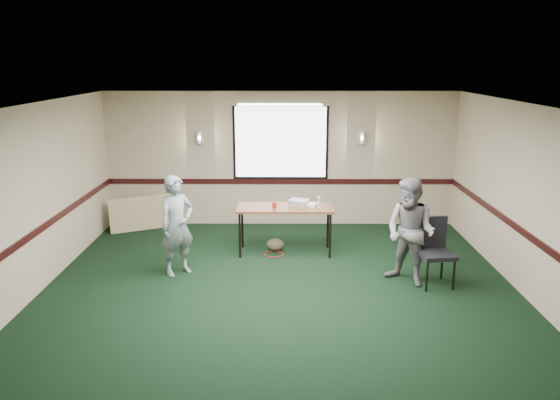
{
  "coord_description": "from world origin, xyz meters",
  "views": [
    {
      "loc": [
        0.04,
        -6.81,
        3.29
      ],
      "look_at": [
        0.0,
        1.3,
        1.2
      ],
      "focal_mm": 35.0,
      "sensor_mm": 36.0,
      "label": 1
    }
  ],
  "objects_px": {
    "conference_chair": "(434,246)",
    "projector": "(299,203)",
    "person_right": "(410,232)",
    "person_left": "(177,225)",
    "folding_table": "(285,210)"
  },
  "relations": [
    {
      "from": "conference_chair",
      "to": "projector",
      "type": "bearing_deg",
      "value": 136.54
    },
    {
      "from": "person_right",
      "to": "conference_chair",
      "type": "bearing_deg",
      "value": 45.45
    },
    {
      "from": "conference_chair",
      "to": "person_left",
      "type": "bearing_deg",
      "value": 166.77
    },
    {
      "from": "person_left",
      "to": "person_right",
      "type": "bearing_deg",
      "value": -46.95
    },
    {
      "from": "projector",
      "to": "conference_chair",
      "type": "bearing_deg",
      "value": -12.31
    },
    {
      "from": "folding_table",
      "to": "person_left",
      "type": "bearing_deg",
      "value": -149.54
    },
    {
      "from": "projector",
      "to": "person_right",
      "type": "bearing_deg",
      "value": -18.37
    },
    {
      "from": "folding_table",
      "to": "person_right",
      "type": "distance_m",
      "value": 2.29
    },
    {
      "from": "person_left",
      "to": "person_right",
      "type": "distance_m",
      "value": 3.56
    },
    {
      "from": "person_right",
      "to": "person_left",
      "type": "bearing_deg",
      "value": -143.55
    },
    {
      "from": "projector",
      "to": "person_right",
      "type": "distance_m",
      "value": 2.16
    },
    {
      "from": "conference_chair",
      "to": "person_left",
      "type": "distance_m",
      "value": 3.93
    },
    {
      "from": "folding_table",
      "to": "person_right",
      "type": "relative_size",
      "value": 1.03
    },
    {
      "from": "projector",
      "to": "conference_chair",
      "type": "distance_m",
      "value": 2.45
    },
    {
      "from": "projector",
      "to": "conference_chair",
      "type": "relative_size",
      "value": 0.31
    }
  ]
}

